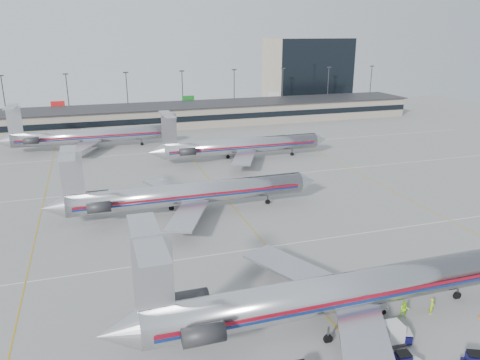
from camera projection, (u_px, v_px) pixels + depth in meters
name	position (u px, v px, depth m)	size (l,w,h in m)	color
ground	(299.00, 284.00, 53.78)	(260.00, 260.00, 0.00)	gray
apron_markings	(267.00, 247.00, 62.84)	(160.00, 0.15, 0.02)	silver
terminal	(163.00, 116.00, 141.59)	(162.00, 17.00, 6.25)	gray
light_mast_row	(155.00, 92.00, 152.65)	(163.60, 0.40, 15.28)	#38383D
distant_building	(307.00, 71.00, 184.12)	(30.00, 20.00, 25.00)	tan
jet_foreground	(337.00, 292.00, 45.35)	(46.57, 27.42, 12.19)	silver
jet_second_row	(185.00, 194.00, 73.43)	(43.69, 25.73, 11.44)	silver
jet_third_row	(239.00, 146.00, 104.04)	(41.70, 25.65, 11.40)	silver
jet_back_row	(87.00, 136.00, 113.67)	(42.00, 25.84, 11.49)	silver
cart_outer	(398.00, 336.00, 43.49)	(2.57, 2.18, 1.24)	#0A0933
uld_container	(392.00, 334.00, 43.12)	(2.10, 1.77, 2.16)	#2D2D30
belt_loader	(370.00, 308.00, 47.93)	(4.38, 1.54, 2.29)	#A7A7A7
ramp_worker_near	(432.00, 306.00, 47.74)	(0.65, 0.43, 1.79)	#B1E515
ramp_worker_far	(404.00, 309.00, 47.16)	(0.91, 0.71, 1.87)	#9AF216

